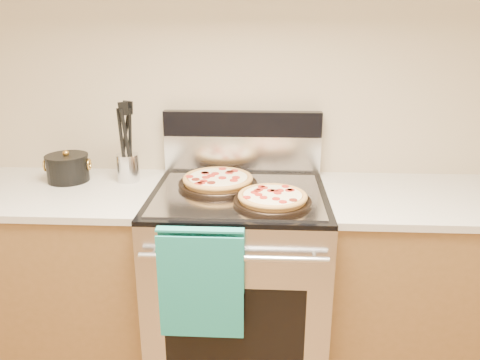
{
  "coord_description": "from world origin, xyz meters",
  "views": [
    {
      "loc": [
        0.11,
        -0.26,
        1.61
      ],
      "look_at": [
        0.01,
        1.55,
        1.01
      ],
      "focal_mm": 35.0,
      "sensor_mm": 36.0,
      "label": 1
    }
  ],
  "objects_px": {
    "pepperoni_pizza_back": "(218,181)",
    "pepperoni_pizza_front": "(273,198)",
    "saucepan": "(68,169)",
    "utensil_crock": "(128,168)",
    "range_body": "(239,287)"
  },
  "relations": [
    {
      "from": "pepperoni_pizza_front",
      "to": "pepperoni_pizza_back",
      "type": "bearing_deg",
      "value": 140.04
    },
    {
      "from": "range_body",
      "to": "pepperoni_pizza_front",
      "type": "distance_m",
      "value": 0.54
    },
    {
      "from": "pepperoni_pizza_back",
      "to": "utensil_crock",
      "type": "height_order",
      "value": "utensil_crock"
    },
    {
      "from": "utensil_crock",
      "to": "saucepan",
      "type": "bearing_deg",
      "value": -176.75
    },
    {
      "from": "utensil_crock",
      "to": "saucepan",
      "type": "xyz_separation_m",
      "value": [
        -0.28,
        -0.02,
        -0.01
      ]
    },
    {
      "from": "pepperoni_pizza_front",
      "to": "saucepan",
      "type": "relative_size",
      "value": 1.65
    },
    {
      "from": "saucepan",
      "to": "utensil_crock",
      "type": "bearing_deg",
      "value": 3.25
    },
    {
      "from": "pepperoni_pizza_back",
      "to": "pepperoni_pizza_front",
      "type": "height_order",
      "value": "pepperoni_pizza_back"
    },
    {
      "from": "range_body",
      "to": "utensil_crock",
      "type": "relative_size",
      "value": 6.93
    },
    {
      "from": "pepperoni_pizza_back",
      "to": "saucepan",
      "type": "relative_size",
      "value": 1.84
    },
    {
      "from": "utensil_crock",
      "to": "saucepan",
      "type": "height_order",
      "value": "utensil_crock"
    },
    {
      "from": "pepperoni_pizza_front",
      "to": "utensil_crock",
      "type": "relative_size",
      "value": 2.41
    },
    {
      "from": "pepperoni_pizza_back",
      "to": "pepperoni_pizza_front",
      "type": "bearing_deg",
      "value": -39.96
    },
    {
      "from": "saucepan",
      "to": "pepperoni_pizza_back",
      "type": "bearing_deg",
      "value": -6.47
    },
    {
      "from": "utensil_crock",
      "to": "range_body",
      "type": "bearing_deg",
      "value": -17.01
    }
  ]
}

